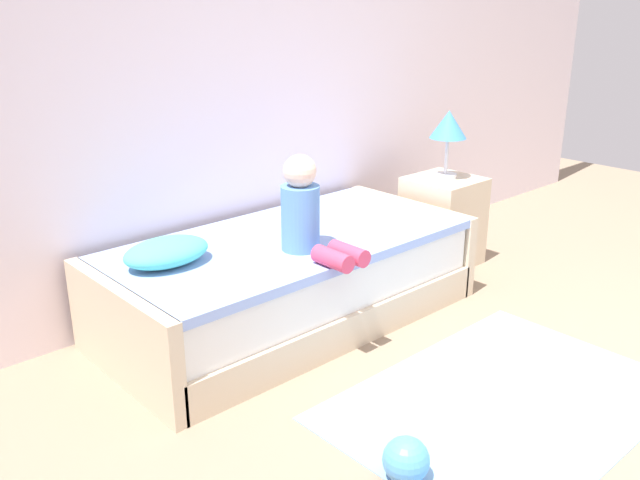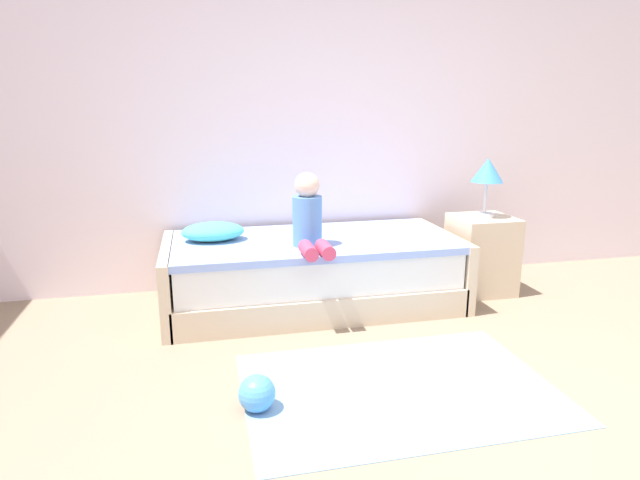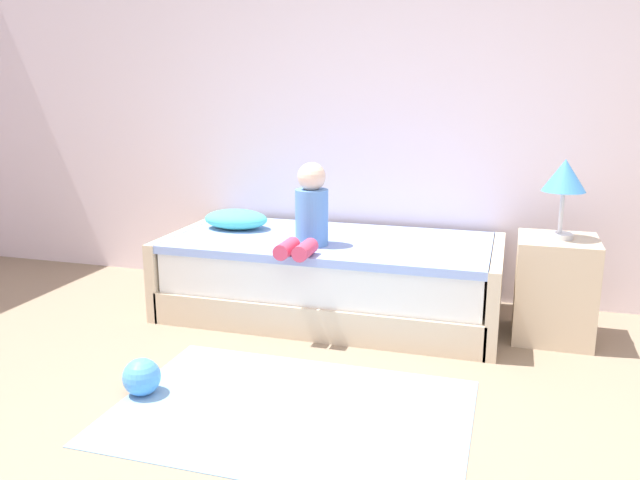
% 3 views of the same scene
% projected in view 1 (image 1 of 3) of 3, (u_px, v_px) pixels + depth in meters
% --- Properties ---
extents(wall_rear, '(7.20, 0.10, 2.90)m').
position_uv_depth(wall_rear, '(268.00, 49.00, 4.05)').
color(wall_rear, white).
rests_on(wall_rear, ground).
extents(bed, '(2.11, 1.00, 0.50)m').
position_uv_depth(bed, '(290.00, 280.00, 3.81)').
color(bed, beige).
rests_on(bed, ground).
extents(nightstand, '(0.44, 0.44, 0.60)m').
position_uv_depth(nightstand, '(442.00, 221.00, 4.64)').
color(nightstand, beige).
rests_on(nightstand, ground).
extents(table_lamp, '(0.24, 0.24, 0.45)m').
position_uv_depth(table_lamp, '(448.00, 128.00, 4.43)').
color(table_lamp, silver).
rests_on(table_lamp, nightstand).
extents(child_figure, '(0.20, 0.51, 0.50)m').
position_uv_depth(child_figure, '(307.00, 214.00, 3.45)').
color(child_figure, '#598CD1').
rests_on(child_figure, bed).
extents(pillow, '(0.44, 0.30, 0.13)m').
position_uv_depth(pillow, '(167.00, 252.00, 3.33)').
color(pillow, '#4CCCBC').
rests_on(pillow, bed).
extents(toy_ball, '(0.18, 0.18, 0.18)m').
position_uv_depth(toy_ball, '(406.00, 460.00, 2.57)').
color(toy_ball, '#4C99E5').
rests_on(toy_ball, ground).
extents(area_rug, '(1.60, 1.10, 0.01)m').
position_uv_depth(area_rug, '(504.00, 401.00, 3.10)').
color(area_rug, '#7AA8CC').
rests_on(area_rug, ground).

